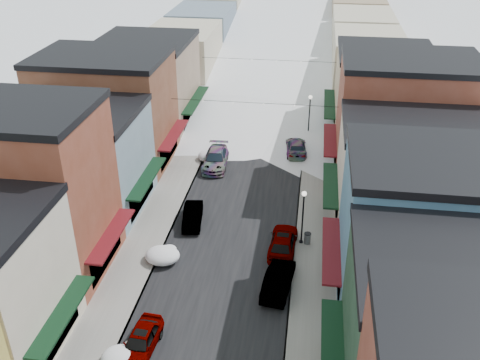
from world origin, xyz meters
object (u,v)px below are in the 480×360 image
(car_dark_hatch, at_px, (193,216))
(car_green_sedan, at_px, (278,280))
(car_silver_sedan, at_px, (141,342))
(trash_can, at_px, (307,238))
(streetlamp_near, at_px, (303,211))

(car_dark_hatch, xyz_separation_m, car_green_sedan, (7.69, -7.35, 0.10))
(car_silver_sedan, xyz_separation_m, trash_can, (9.51, 12.38, -0.12))
(car_green_sedan, bearing_deg, car_dark_hatch, -36.96)
(car_dark_hatch, xyz_separation_m, trash_can, (9.52, -1.79, -0.08))
(car_green_sedan, bearing_deg, car_silver_sedan, 48.37)
(car_silver_sedan, relative_size, streetlamp_near, 0.95)
(car_dark_hatch, bearing_deg, car_silver_sedan, -97.79)
(car_silver_sedan, distance_m, car_green_sedan, 10.27)
(car_dark_hatch, relative_size, car_green_sedan, 0.87)
(streetlamp_near, bearing_deg, car_green_sedan, -103.59)
(car_dark_hatch, bearing_deg, trash_can, -18.48)
(car_silver_sedan, xyz_separation_m, streetlamp_near, (9.03, 12.44, 2.30))
(car_dark_hatch, bearing_deg, streetlamp_near, -18.65)
(car_dark_hatch, height_order, car_green_sedan, car_green_sedan)
(car_dark_hatch, distance_m, car_green_sedan, 10.63)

